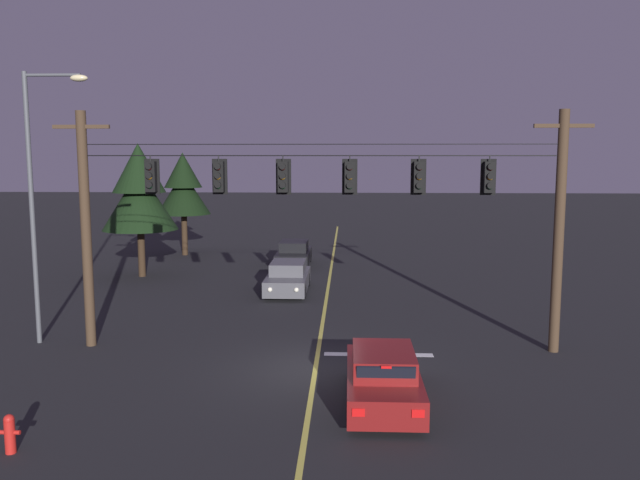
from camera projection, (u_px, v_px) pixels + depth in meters
ground_plane at (315, 370)px, 18.77m from camera, size 180.00×180.00×0.00m
lane_centre_stripe at (325, 305)px, 26.80m from camera, size 0.14×60.00×0.01m
stop_bar_paint at (378, 354)px, 20.18m from camera, size 3.40×0.36×0.01m
signal_span_assembly at (319, 227)px, 20.34m from camera, size 16.72×0.32×7.57m
traffic_light_leftmost at (151, 177)px, 20.35m from camera, size 0.48×0.41×1.22m
traffic_light_left_inner at (219, 177)px, 20.25m from camera, size 0.48×0.41×1.22m
traffic_light_centre at (283, 177)px, 20.17m from camera, size 0.48×0.41×1.22m
traffic_light_right_inner at (350, 177)px, 20.08m from camera, size 0.48×0.41×1.22m
traffic_light_rightmost at (419, 177)px, 19.98m from camera, size 0.48×0.41×1.22m
traffic_light_far_right at (489, 177)px, 19.89m from camera, size 0.48×0.41×1.22m
car_waiting_near_lane at (383, 378)px, 16.17m from camera, size 1.80×4.33×1.39m
car_oncoming_lead at (288, 278)px, 29.33m from camera, size 1.80×4.42×1.39m
car_oncoming_trailing at (294, 254)px, 36.40m from camera, size 1.80×4.42×1.39m
street_lamp_corner at (39, 185)px, 20.79m from camera, size 2.11×0.30×8.80m
tree_verge_near at (139, 191)px, 32.69m from camera, size 3.80×3.80×6.79m
tree_verge_far at (183, 187)px, 39.84m from camera, size 3.30×3.30×6.36m
fire_hydrant at (10, 433)px, 13.45m from camera, size 0.44×0.22×0.84m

